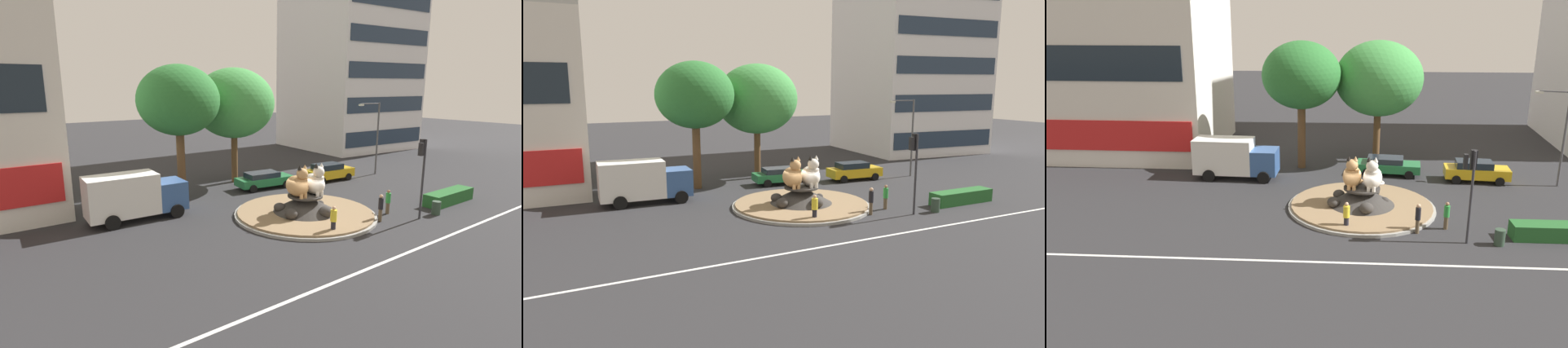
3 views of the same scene
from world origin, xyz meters
The scene contains 18 objects.
ground_plane centered at (0.00, 0.00, 0.00)m, with size 160.00×160.00×0.00m, color #28282B.
lane_centreline centered at (0.00, -7.62, 0.00)m, with size 112.00×0.20×0.01m, color silver.
roundabout_island centered at (-0.02, -0.01, 0.47)m, with size 9.27×9.27×1.41m.
cat_statue_calico centered at (-0.63, 0.00, 2.19)m, with size 1.43×2.13×2.13m.
cat_statue_white centered at (0.62, -0.23, 2.20)m, with size 1.60×2.16×2.15m.
traffic_light_mast centered at (5.41, -4.78, 3.76)m, with size 0.72×0.52×5.13m.
office_tower centered at (25.63, 19.46, 16.15)m, with size 15.14×14.97×32.31m.
clipped_hedge_strip centered at (10.43, -4.06, 0.45)m, with size 4.79×1.20×0.90m, color #235B28.
broadleaf_tree_behind_island centered at (1.55, 10.81, 6.86)m, with size 6.99×6.99×9.85m.
second_tree_near_tower centered at (-4.46, 8.91, 7.27)m, with size 6.05×6.05×9.90m.
streetlight_arm centered at (13.89, 5.44, 4.00)m, with size 2.22×0.76×6.81m.
pedestrian_yellow_shirt centered at (-0.98, -3.47, 0.88)m, with size 0.37×0.37×1.67m.
pedestrian_black_shirt centered at (3.00, -3.71, 0.95)m, with size 0.30×0.30×1.76m.
pedestrian_green_shirt centered at (4.71, -2.99, 0.87)m, with size 0.33×0.33×1.64m.
sedan_on_far_lane centered at (8.55, 6.14, 0.82)m, with size 4.72×2.28×1.54m.
hatchback_near_shophouse centered at (2.23, 7.42, 0.74)m, with size 4.94×2.49×1.37m.
delivery_box_truck centered at (-9.26, 5.80, 1.60)m, with size 6.23×2.71×3.00m.
litter_bin centered at (7.16, -5.01, 0.45)m, with size 0.56×0.56×0.90m.
Camera 2 is at (-15.34, -27.86, 8.23)m, focal length 33.52 mm.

